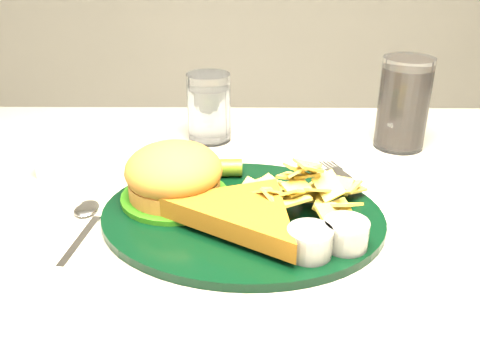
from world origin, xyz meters
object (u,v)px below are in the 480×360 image
at_px(dinner_plate, 242,192).
at_px(fork_napkin, 343,201).
at_px(cola_glass, 403,104).
at_px(water_glass, 209,108).

relative_size(dinner_plate, fork_napkin, 1.95).
relative_size(dinner_plate, cola_glass, 2.39).
xyz_separation_m(dinner_plate, water_glass, (-0.05, 0.26, 0.02)).
bearing_deg(cola_glass, dinner_plate, -136.66).
bearing_deg(water_glass, fork_napkin, -50.63).
bearing_deg(fork_napkin, dinner_plate, 171.87).
height_order(water_glass, fork_napkin, water_glass).
xyz_separation_m(dinner_plate, cola_glass, (0.25, 0.23, 0.03)).
distance_m(dinner_plate, cola_glass, 0.34).
bearing_deg(fork_napkin, cola_glass, 34.60).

